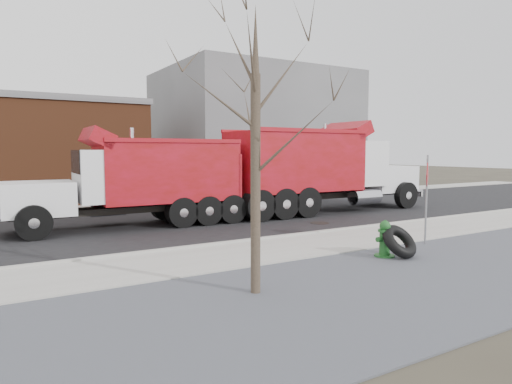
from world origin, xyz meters
TOP-DOWN VIEW (x-y plane):
  - ground at (0.00, 0.00)m, footprint 120.00×120.00m
  - gravel_verge at (0.00, -3.50)m, footprint 60.00×5.00m
  - sidewalk at (0.00, 0.25)m, footprint 60.00×2.50m
  - curb at (0.00, 1.55)m, footprint 60.00×0.15m
  - road at (0.00, 6.30)m, footprint 60.00×9.40m
  - far_sidewalk at (0.00, 12.00)m, footprint 60.00×2.00m
  - building_grey at (9.00, 18.00)m, footprint 12.00×10.00m
  - bare_tree at (-3.20, -2.60)m, footprint 3.20×3.20m
  - fire_hydrant at (1.02, -1.78)m, footprint 0.52×0.51m
  - truck_tire at (1.27, -2.02)m, footprint 1.07×0.98m
  - stop_sign at (3.18, -1.26)m, footprint 0.58×0.42m
  - dump_truck_red_a at (4.98, 5.73)m, footprint 9.64×2.68m
  - dump_truck_red_b at (-2.77, 5.90)m, footprint 7.95×2.51m

SIDE VIEW (x-z plane):
  - ground at x=0.00m, z-range 0.00..0.00m
  - road at x=0.00m, z-range 0.00..0.02m
  - gravel_verge at x=0.00m, z-range 0.00..0.03m
  - sidewalk at x=0.00m, z-range 0.00..0.06m
  - far_sidewalk at x=0.00m, z-range 0.00..0.06m
  - curb at x=0.00m, z-range 0.00..0.11m
  - truck_tire at x=1.27m, z-range -0.01..0.85m
  - fire_hydrant at x=1.02m, z-range -0.04..0.89m
  - dump_truck_red_b at x=-2.77m, z-range 0.03..3.38m
  - stop_sign at x=3.18m, z-range 0.47..3.00m
  - dump_truck_red_a at x=4.98m, z-range 0.03..3.89m
  - bare_tree at x=-3.20m, z-range 0.70..5.90m
  - building_grey at x=9.00m, z-range 0.00..8.00m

